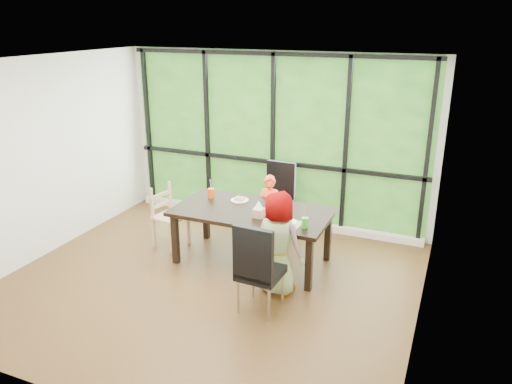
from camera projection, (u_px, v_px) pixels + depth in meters
ground at (209, 282)px, 6.26m from camera, size 5.00×5.00×0.00m
back_wall at (274, 139)px, 7.77m from camera, size 5.00×0.00×5.00m
foliage_backdrop at (274, 140)px, 7.75m from camera, size 4.80×0.02×2.65m
window_mullions at (273, 140)px, 7.71m from camera, size 4.80×0.06×2.65m
window_sill at (271, 218)px, 8.11m from camera, size 4.80×0.12×0.10m
dining_table at (252, 236)px, 6.68m from camera, size 2.15×1.23×0.75m
chair_window_leather at (276, 199)px, 7.57m from camera, size 0.47×0.47×1.08m
chair_interior_leather at (261, 266)px, 5.52m from camera, size 0.48×0.48×1.08m
chair_end_beech at (170, 217)px, 7.13m from camera, size 0.48×0.49×0.90m
child_toddler at (269, 210)px, 7.19m from camera, size 0.39×0.27×1.04m
child_older at (279, 243)px, 5.85m from camera, size 0.69×0.52×1.28m
placemat at (285, 223)px, 6.13m from camera, size 0.39×0.29×0.01m
plate_far at (240, 200)px, 6.89m from camera, size 0.25×0.25×0.02m
plate_near at (287, 222)px, 6.16m from camera, size 0.24×0.24×0.02m
orange_cup at (211, 193)px, 6.99m from camera, size 0.09×0.09×0.13m
green_cup at (305, 223)px, 5.99m from camera, size 0.08×0.08×0.13m
tissue_box at (259, 213)px, 6.31m from camera, size 0.13×0.13×0.11m
crepe_rolls_far at (240, 198)px, 6.88m from camera, size 0.15×0.12×0.04m
crepe_rolls_near at (287, 220)px, 6.15m from camera, size 0.10×0.12×0.04m
straw_white at (211, 186)px, 6.95m from camera, size 0.01×0.04×0.20m
straw_pink at (305, 215)px, 5.95m from camera, size 0.01×0.04×0.20m
tissue at (259, 205)px, 6.27m from camera, size 0.12×0.12×0.11m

